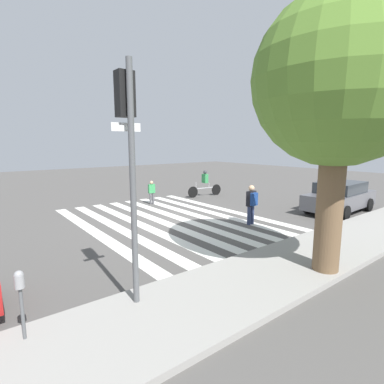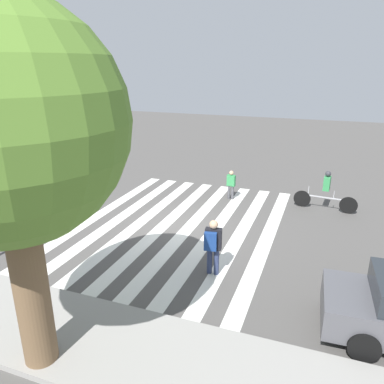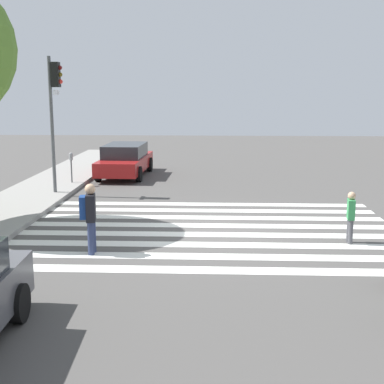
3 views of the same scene
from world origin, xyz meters
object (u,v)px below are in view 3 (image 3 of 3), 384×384
(traffic_light, at_px, (54,99))
(pedestrian_adult_yellow_jacket, at_px, (89,213))
(parking_meter, at_px, (71,161))
(car_parked_silver_sedan, at_px, (125,160))
(pedestrian_adult_tall_backpack, at_px, (351,214))

(traffic_light, distance_m, pedestrian_adult_yellow_jacket, 7.59)
(parking_meter, distance_m, car_parked_silver_sedan, 3.04)
(traffic_light, distance_m, parking_meter, 3.12)
(pedestrian_adult_yellow_jacket, distance_m, pedestrian_adult_tall_backpack, 6.26)
(parking_meter, relative_size, pedestrian_adult_tall_backpack, 1.03)
(pedestrian_adult_yellow_jacket, height_order, car_parked_silver_sedan, pedestrian_adult_yellow_jacket)
(traffic_light, relative_size, pedestrian_adult_yellow_jacket, 2.96)
(pedestrian_adult_yellow_jacket, relative_size, car_parked_silver_sedan, 0.34)
(traffic_light, xyz_separation_m, parking_meter, (2.00, 0.05, -2.39))
(parking_meter, height_order, pedestrian_adult_tall_backpack, parking_meter)
(pedestrian_adult_tall_backpack, bearing_deg, parking_meter, -123.40)
(parking_meter, distance_m, pedestrian_adult_tall_backpack, 11.69)
(parking_meter, bearing_deg, car_parked_silver_sedan, -34.04)
(traffic_light, height_order, pedestrian_adult_tall_backpack, traffic_light)
(traffic_light, xyz_separation_m, pedestrian_adult_yellow_jacket, (-6.67, -2.67, -2.42))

